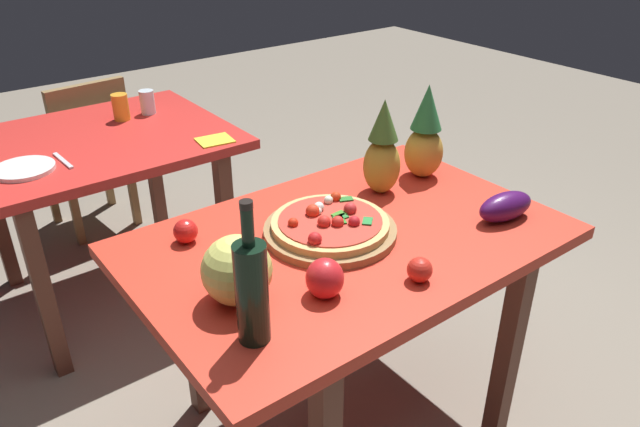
{
  "coord_description": "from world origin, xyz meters",
  "views": [
    {
      "loc": [
        -1.01,
        -1.19,
        1.7
      ],
      "look_at": [
        -0.04,
        0.09,
        0.83
      ],
      "focal_mm": 33.82,
      "sensor_mm": 36.0,
      "label": 1
    }
  ],
  "objects_px": {
    "tomato_at_corner": "(420,270)",
    "background_table": "(97,161)",
    "pizza_board": "(330,231)",
    "knife_utensil": "(63,161)",
    "wine_bottle": "(252,290)",
    "pineapple_right": "(382,152)",
    "tomato_near_board": "(186,231)",
    "pineapple_left": "(425,137)",
    "display_table": "(347,263)",
    "dining_chair": "(88,148)",
    "drinking_glass_water": "(147,102)",
    "napkin_folded": "(215,140)",
    "melon": "(237,270)",
    "bell_pepper": "(325,278)",
    "drinking_glass_juice": "(121,107)",
    "pizza": "(330,222)",
    "eggplant": "(505,206)",
    "dinner_plate": "(24,169)"
  },
  "relations": [
    {
      "from": "display_table",
      "to": "drinking_glass_water",
      "type": "relative_size",
      "value": 11.83
    },
    {
      "from": "pizza",
      "to": "dinner_plate",
      "type": "height_order",
      "value": "pizza"
    },
    {
      "from": "bell_pepper",
      "to": "drinking_glass_juice",
      "type": "xyz_separation_m",
      "value": [
        0.08,
        1.6,
        0.01
      ]
    },
    {
      "from": "knife_utensil",
      "to": "eggplant",
      "type": "bearing_deg",
      "value": -56.5
    },
    {
      "from": "background_table",
      "to": "bell_pepper",
      "type": "xyz_separation_m",
      "value": [
        0.1,
        -1.45,
        0.15
      ]
    },
    {
      "from": "pineapple_left",
      "to": "napkin_folded",
      "type": "relative_size",
      "value": 2.41
    },
    {
      "from": "pizza_board",
      "to": "pineapple_right",
      "type": "xyz_separation_m",
      "value": [
        0.32,
        0.12,
        0.13
      ]
    },
    {
      "from": "pineapple_right",
      "to": "tomato_near_board",
      "type": "relative_size",
      "value": 4.55
    },
    {
      "from": "background_table",
      "to": "pizza_board",
      "type": "xyz_separation_m",
      "value": [
        0.3,
        -1.22,
        0.12
      ]
    },
    {
      "from": "tomato_at_corner",
      "to": "pineapple_right",
      "type": "bearing_deg",
      "value": 58.71
    },
    {
      "from": "background_table",
      "to": "wine_bottle",
      "type": "relative_size",
      "value": 3.06
    },
    {
      "from": "eggplant",
      "to": "napkin_folded",
      "type": "distance_m",
      "value": 1.21
    },
    {
      "from": "display_table",
      "to": "dining_chair",
      "type": "relative_size",
      "value": 1.5
    },
    {
      "from": "drinking_glass_juice",
      "to": "knife_utensil",
      "type": "xyz_separation_m",
      "value": [
        -0.36,
        -0.32,
        -0.05
      ]
    },
    {
      "from": "melon",
      "to": "pineapple_left",
      "type": "bearing_deg",
      "value": 15.14
    },
    {
      "from": "pineapple_right",
      "to": "pineapple_left",
      "type": "bearing_deg",
      "value": 1.44
    },
    {
      "from": "pineapple_left",
      "to": "drinking_glass_juice",
      "type": "height_order",
      "value": "pineapple_left"
    },
    {
      "from": "pizza",
      "to": "drinking_glass_water",
      "type": "distance_m",
      "value": 1.37
    },
    {
      "from": "background_table",
      "to": "pineapple_left",
      "type": "xyz_separation_m",
      "value": [
        0.82,
        -1.09,
        0.26
      ]
    },
    {
      "from": "background_table",
      "to": "pineapple_left",
      "type": "height_order",
      "value": "pineapple_left"
    },
    {
      "from": "pizza",
      "to": "bell_pepper",
      "type": "xyz_separation_m",
      "value": [
        -0.2,
        -0.23,
        0.01
      ]
    },
    {
      "from": "wine_bottle",
      "to": "pineapple_right",
      "type": "distance_m",
      "value": 0.84
    },
    {
      "from": "tomato_at_corner",
      "to": "drinking_glass_water",
      "type": "xyz_separation_m",
      "value": [
        -0.03,
        1.71,
        0.02
      ]
    },
    {
      "from": "display_table",
      "to": "tomato_near_board",
      "type": "bearing_deg",
      "value": 147.03
    },
    {
      "from": "melon",
      "to": "bell_pepper",
      "type": "distance_m",
      "value": 0.22
    },
    {
      "from": "display_table",
      "to": "pineapple_left",
      "type": "relative_size",
      "value": 3.79
    },
    {
      "from": "pineapple_left",
      "to": "pineapple_right",
      "type": "xyz_separation_m",
      "value": [
        -0.21,
        -0.01,
        -0.0
      ]
    },
    {
      "from": "napkin_folded",
      "to": "melon",
      "type": "bearing_deg",
      "value": -115.39
    },
    {
      "from": "background_table",
      "to": "pizza",
      "type": "xyz_separation_m",
      "value": [
        0.3,
        -1.22,
        0.15
      ]
    },
    {
      "from": "melon",
      "to": "eggplant",
      "type": "bearing_deg",
      "value": -9.06
    },
    {
      "from": "bell_pepper",
      "to": "napkin_folded",
      "type": "relative_size",
      "value": 0.77
    },
    {
      "from": "dining_chair",
      "to": "pizza_board",
      "type": "height_order",
      "value": "dining_chair"
    },
    {
      "from": "drinking_glass_water",
      "to": "pineapple_left",
      "type": "bearing_deg",
      "value": -67.74
    },
    {
      "from": "melon",
      "to": "drinking_glass_water",
      "type": "distance_m",
      "value": 1.54
    },
    {
      "from": "display_table",
      "to": "pineapple_left",
      "type": "distance_m",
      "value": 0.57
    },
    {
      "from": "pizza_board",
      "to": "background_table",
      "type": "bearing_deg",
      "value": 103.78
    },
    {
      "from": "display_table",
      "to": "pizza",
      "type": "distance_m",
      "value": 0.15
    },
    {
      "from": "eggplant",
      "to": "display_table",
      "type": "bearing_deg",
      "value": 154.32
    },
    {
      "from": "tomato_near_board",
      "to": "knife_utensil",
      "type": "height_order",
      "value": "tomato_near_board"
    },
    {
      "from": "background_table",
      "to": "drinking_glass_water",
      "type": "bearing_deg",
      "value": 26.06
    },
    {
      "from": "tomato_at_corner",
      "to": "napkin_folded",
      "type": "height_order",
      "value": "tomato_at_corner"
    },
    {
      "from": "tomato_at_corner",
      "to": "background_table",
      "type": "bearing_deg",
      "value": 102.31
    },
    {
      "from": "tomato_near_board",
      "to": "drinking_glass_water",
      "type": "distance_m",
      "value": 1.21
    },
    {
      "from": "pizza",
      "to": "eggplant",
      "type": "bearing_deg",
      "value": -27.56
    },
    {
      "from": "pizza_board",
      "to": "knife_utensil",
      "type": "bearing_deg",
      "value": 114.26
    },
    {
      "from": "drinking_glass_water",
      "to": "pizza",
      "type": "bearing_deg",
      "value": -90.6
    },
    {
      "from": "pineapple_left",
      "to": "pineapple_right",
      "type": "bearing_deg",
      "value": -178.56
    },
    {
      "from": "tomato_at_corner",
      "to": "napkin_folded",
      "type": "distance_m",
      "value": 1.22
    },
    {
      "from": "dining_chair",
      "to": "drinking_glass_water",
      "type": "distance_m",
      "value": 0.64
    },
    {
      "from": "tomato_at_corner",
      "to": "eggplant",
      "type": "bearing_deg",
      "value": 9.57
    }
  ]
}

